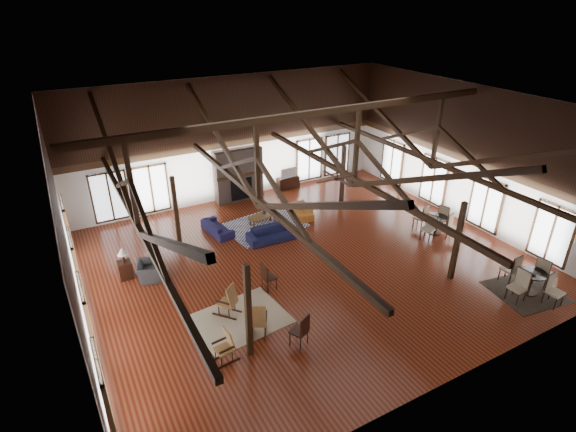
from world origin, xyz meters
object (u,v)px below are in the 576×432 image
armchair (150,271)px  cafe_table_near (532,279)px  sofa_navy_front (272,234)px  cafe_table_far (437,222)px  sofa_navy_left (217,227)px  tv_console (288,182)px  sofa_orange (302,210)px  coffee_table (262,216)px

armchair → cafe_table_near: size_ratio=0.45×
sofa_navy_front → cafe_table_far: cafe_table_far is taller
armchair → sofa_navy_left: bearing=-43.1°
tv_console → cafe_table_near: bearing=-76.7°
cafe_table_far → tv_console: (-3.19, 7.47, -0.24)m
sofa_orange → tv_console: tv_console is taller
sofa_navy_left → cafe_table_near: cafe_table_near is taller
sofa_navy_front → cafe_table_far: (6.49, -2.84, 0.23)m
armchair → cafe_table_far: 11.91m
sofa_navy_left → sofa_orange: 4.08m
tv_console → cafe_table_far: bearing=-66.9°
sofa_navy_left → armchair: bearing=113.7°
cafe_table_near → cafe_table_far: size_ratio=1.04×
coffee_table → cafe_table_near: cafe_table_near is taller
coffee_table → armchair: (-5.41, -1.83, -0.09)m
armchair → cafe_table_far: cafe_table_far is taller
sofa_navy_front → coffee_table: bearing=82.3°
sofa_navy_front → cafe_table_far: bearing=-21.5°
sofa_navy_left → cafe_table_near: size_ratio=0.83×
sofa_navy_front → tv_console: sofa_navy_front is taller
sofa_navy_left → sofa_navy_front: bearing=-141.5°
sofa_navy_left → cafe_table_near: bearing=-147.2°
sofa_navy_left → cafe_table_near: (7.95, -9.24, 0.30)m
sofa_navy_left → armchair: armchair is taller
sofa_navy_front → sofa_navy_left: 2.47m
sofa_navy_front → sofa_orange: size_ratio=1.26×
coffee_table → cafe_table_far: (6.23, -4.30, 0.13)m
sofa_navy_front → sofa_navy_left: (-1.78, 1.70, -0.04)m
cafe_table_near → tv_console: (-2.87, 12.18, -0.27)m
cafe_table_near → tv_console: bearing=103.3°
tv_console → sofa_navy_front: bearing=-125.4°
armchair → tv_console: (8.45, 5.00, -0.02)m
cafe_table_far → tv_console: 8.13m
sofa_orange → armchair: armchair is taller
sofa_navy_left → cafe_table_far: 9.44m
cafe_table_far → tv_console: size_ratio=1.78×
sofa_navy_front → coffee_table: sofa_navy_front is taller
coffee_table → cafe_table_near: size_ratio=0.62×
sofa_navy_front → sofa_navy_left: size_ratio=1.14×
coffee_table → tv_console: size_ratio=1.14×
cafe_table_near → cafe_table_far: (0.32, 4.71, -0.03)m
sofa_orange → coffee_table: (-2.04, -0.00, 0.17)m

